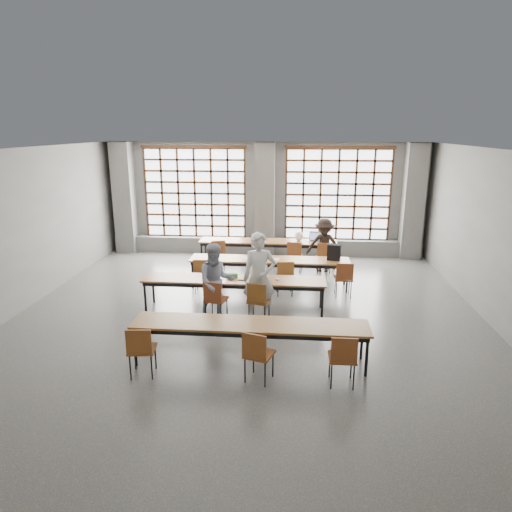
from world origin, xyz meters
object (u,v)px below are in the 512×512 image
Objects in this scene: chair_near_mid at (257,351)px; plastic_bag at (299,236)px; chair_front_right at (258,298)px; laptop_back at (315,239)px; student_male at (259,278)px; chair_near_left at (141,347)px; chair_back_left at (218,251)px; chair_mid_left at (202,272)px; chair_back_right at (324,254)px; desk_row_a at (268,243)px; student_back at (324,245)px; chair_back_mid at (295,253)px; green_box at (232,275)px; mouse at (277,279)px; chair_mid_right at (344,276)px; laptop_front at (259,275)px; backpack at (334,252)px; desk_row_b at (269,261)px; chair_near_right at (343,355)px; desk_row_d at (250,327)px; student_female at (216,282)px; desk_row_c at (234,281)px; chair_front_left at (215,297)px; chair_mid_centre at (285,274)px; phone at (241,280)px.

plastic_bag reaches higher than chair_near_mid.
laptop_back reaches higher than chair_front_right.
plastic_bag is (0.82, 4.11, -0.07)m from student_male.
chair_near_left is 1.87m from chair_near_mid.
plastic_bag is at bearing 16.53° from chair_back_left.
chair_back_right is at bearing 32.45° from chair_mid_left.
student_back reaches higher than desk_row_a.
chair_near_left is (-2.41, -5.88, 0.00)m from chair_back_mid.
chair_back_mid is 2.94m from chair_mid_left.
green_box is (-1.93, -3.59, -0.02)m from laptop_back.
chair_back_right and chair_mid_left have the same top height.
mouse is 1.01m from green_box.
chair_back_mid is 0.47× the size of student_male.
chair_back_right is 1.96m from chair_mid_right.
chair_near_left is (-1.62, -6.51, -0.13)m from desk_row_a.
backpack reaches higher than laptop_front.
desk_row_b is 4.55× the size of chair_near_right.
desk_row_a is 1.00× the size of desk_row_b.
chair_back_mid is at bearing 82.22° from desk_row_d.
plastic_bag is (1.72, 4.11, 0.06)m from student_female.
chair_mid_left is at bearing -157.09° from backpack.
chair_back_mid is 0.54× the size of student_female.
chair_front_left reaches higher than desk_row_c.
chair_back_right is 3.59m from chair_mid_left.
chair_back_mid is 5.90m from chair_near_mid.
chair_mid_right is 2.71m from green_box.
chair_mid_centre is 4.08m from chair_near_right.
chair_mid_centre reaches higher than desk_row_b.
student_back is 3.69m from green_box.
chair_back_right is at bearing 68.37° from mouse.
mouse is (1.27, 0.61, 0.21)m from chair_front_left.
mouse is at bearing 25.61° from chair_front_left.
backpack reaches higher than plastic_bag.
student_female is at bearing -140.19° from phone.
chair_back_mid is at bearing -38.52° from desk_row_a.
desk_row_c is 4.55× the size of chair_back_mid.
mouse is at bearing -117.11° from backpack.
desk_row_a is at bearing 80.72° from green_box.
backpack is at bearing 51.99° from mouse.
chair_mid_left is 4.96m from chair_near_right.
chair_near_mid and chair_near_right have the same top height.
mouse reaches higher than desk_row_d.
chair_mid_centre and chair_mid_right have the same top height.
chair_near_left is 3.48m from laptop_front.
chair_front_left is at bearing -116.82° from desk_row_c.
laptop_back reaches higher than mouse.
chair_mid_right is 1.00× the size of chair_front_left.
chair_mid_centre is 2.30× the size of laptop_front.
student_female is at bearing -120.96° from desk_row_c.
chair_mid_right is at bearing -19.26° from desk_row_b.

